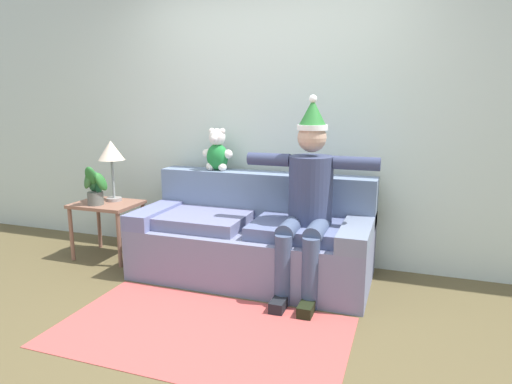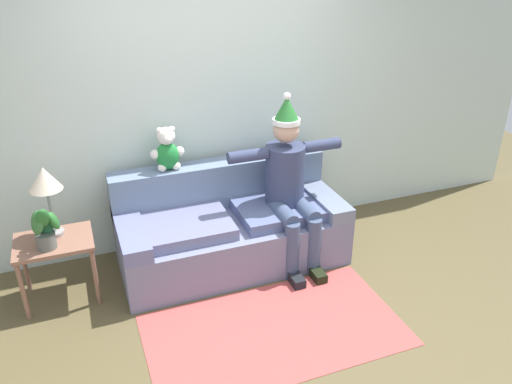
{
  "view_description": "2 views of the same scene",
  "coord_description": "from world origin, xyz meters",
  "px_view_note": "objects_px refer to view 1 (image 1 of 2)",
  "views": [
    {
      "loc": [
        1.2,
        -2.34,
        1.46
      ],
      "look_at": [
        0.09,
        0.82,
        0.76
      ],
      "focal_mm": 31.08,
      "sensor_mm": 36.0,
      "label": 1
    },
    {
      "loc": [
        -1.17,
        -2.69,
        2.57
      ],
      "look_at": [
        0.17,
        0.81,
        0.73
      ],
      "focal_mm": 35.62,
      "sensor_mm": 36.0,
      "label": 2
    }
  ],
  "objects_px": {
    "couch": "(254,237)",
    "teddy_bear": "(217,151)",
    "table_lamp": "(111,153)",
    "potted_plant": "(95,186)",
    "person_seated": "(308,196)",
    "side_table": "(107,211)"
  },
  "relations": [
    {
      "from": "couch",
      "to": "teddy_bear",
      "type": "xyz_separation_m",
      "value": [
        -0.45,
        0.26,
        0.68
      ]
    },
    {
      "from": "table_lamp",
      "to": "potted_plant",
      "type": "bearing_deg",
      "value": -105.53
    },
    {
      "from": "table_lamp",
      "to": "couch",
      "type": "bearing_deg",
      "value": -1.29
    },
    {
      "from": "teddy_bear",
      "to": "person_seated",
      "type": "bearing_deg",
      "value": -24.66
    },
    {
      "from": "person_seated",
      "to": "table_lamp",
      "type": "relative_size",
      "value": 2.63
    },
    {
      "from": "couch",
      "to": "person_seated",
      "type": "bearing_deg",
      "value": -18.85
    },
    {
      "from": "table_lamp",
      "to": "potted_plant",
      "type": "xyz_separation_m",
      "value": [
        -0.05,
        -0.19,
        -0.27
      ]
    },
    {
      "from": "person_seated",
      "to": "teddy_bear",
      "type": "distance_m",
      "value": 1.06
    },
    {
      "from": "person_seated",
      "to": "potted_plant",
      "type": "bearing_deg",
      "value": 179.75
    },
    {
      "from": "person_seated",
      "to": "table_lamp",
      "type": "bearing_deg",
      "value": 174.05
    },
    {
      "from": "couch",
      "to": "side_table",
      "type": "distance_m",
      "value": 1.45
    },
    {
      "from": "couch",
      "to": "table_lamp",
      "type": "bearing_deg",
      "value": 178.71
    },
    {
      "from": "couch",
      "to": "potted_plant",
      "type": "height_order",
      "value": "potted_plant"
    },
    {
      "from": "person_seated",
      "to": "table_lamp",
      "type": "xyz_separation_m",
      "value": [
        -1.91,
        0.2,
        0.22
      ]
    },
    {
      "from": "side_table",
      "to": "couch",
      "type": "bearing_deg",
      "value": 2.28
    },
    {
      "from": "couch",
      "to": "teddy_bear",
      "type": "height_order",
      "value": "teddy_bear"
    },
    {
      "from": "couch",
      "to": "table_lamp",
      "type": "height_order",
      "value": "table_lamp"
    },
    {
      "from": "person_seated",
      "to": "teddy_bear",
      "type": "height_order",
      "value": "person_seated"
    },
    {
      "from": "person_seated",
      "to": "side_table",
      "type": "bearing_deg",
      "value": 176.75
    },
    {
      "from": "person_seated",
      "to": "potted_plant",
      "type": "xyz_separation_m",
      "value": [
        -1.96,
        0.01,
        -0.05
      ]
    },
    {
      "from": "potted_plant",
      "to": "person_seated",
      "type": "bearing_deg",
      "value": -0.25
    },
    {
      "from": "teddy_bear",
      "to": "potted_plant",
      "type": "xyz_separation_m",
      "value": [
        -1.02,
        -0.42,
        -0.3
      ]
    }
  ]
}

